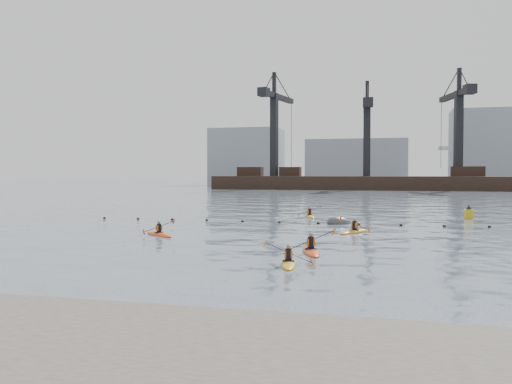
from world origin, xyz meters
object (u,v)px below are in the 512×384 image
kayaker_3 (355,231)px  mooring_buoy (339,224)px  kayaker_2 (159,234)px  kayaker_1 (288,263)px  nav_buoy (469,214)px  kayaker_0 (311,251)px  kayaker_5 (310,216)px

kayaker_3 → mooring_buoy: size_ratio=1.52×
kayaker_2 → kayaker_1: bearing=-91.4°
nav_buoy → kayaker_2: bearing=-138.7°
kayaker_0 → kayaker_5: 21.17m
kayaker_5 → mooring_buoy: size_ratio=1.52×
kayaker_0 → kayaker_5: bearing=82.8°
kayaker_2 → nav_buoy: bearing=-9.0°
kayaker_2 → kayaker_3: (11.48, 4.52, 0.00)m
kayaker_1 → kayaker_0: bearing=72.8°
kayaker_5 → nav_buoy: size_ratio=2.41×
kayaker_0 → kayaker_5: (-3.33, 20.91, -0.01)m
kayaker_2 → kayaker_5: size_ratio=0.87×
kayaker_3 → nav_buoy: 15.48m
kayaker_1 → nav_buoy: nav_buoy is taller
kayaker_0 → kayaker_1: 3.64m
kayaker_0 → mooring_buoy: size_ratio=1.65×
nav_buoy → mooring_buoy: bearing=-144.7°
kayaker_1 → kayaker_3: 13.11m
kayaker_0 → kayaker_1: bearing=-112.3°
kayaker_1 → nav_buoy: bearing=57.4°
kayaker_2 → kayaker_3: size_ratio=0.87×
kayaker_0 → mooring_buoy: kayaker_0 is taller
kayaker_2 → nav_buoy: 26.51m
kayaker_2 → mooring_buoy: kayaker_2 is taller
kayaker_1 → kayaker_2: 12.90m
kayaker_5 → mooring_buoy: (3.13, -5.63, -0.10)m
kayaker_0 → nav_buoy: (9.81, 22.35, 0.30)m
kayaker_1 → mooring_buoy: size_ratio=1.45×
kayaker_2 → kayaker_5: bearing=16.8°
kayaker_2 → kayaker_5: 17.43m
kayaker_2 → mooring_buoy: size_ratio=1.33×
kayaker_1 → kayaker_2: size_ratio=1.09×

